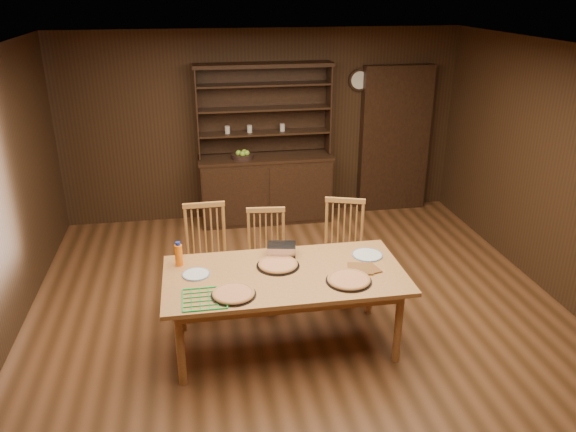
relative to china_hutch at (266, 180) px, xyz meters
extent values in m
plane|color=brown|center=(0.00, -2.75, -0.60)|extent=(6.00, 6.00, 0.00)
plane|color=beige|center=(0.00, -2.75, 2.00)|extent=(6.00, 6.00, 0.00)
plane|color=#321F10|center=(0.00, 0.25, 0.70)|extent=(5.50, 0.00, 5.50)
cube|color=black|center=(0.00, -0.01, -0.15)|extent=(1.80, 0.50, 0.90)
cube|color=black|center=(0.00, -0.01, 0.32)|extent=(1.84, 0.52, 0.04)
cube|color=black|center=(0.00, 0.22, 0.95)|extent=(1.80, 0.02, 1.20)
cube|color=black|center=(-0.89, 0.07, 0.95)|extent=(0.02, 0.32, 1.20)
cube|color=black|center=(0.89, 0.07, 0.95)|extent=(0.02, 0.32, 1.20)
cube|color=black|center=(0.00, 0.07, 1.55)|extent=(1.84, 0.34, 0.05)
cylinder|color=#B1A896|center=(-0.50, 0.07, 0.72)|extent=(0.07, 0.07, 0.10)
cylinder|color=#B1A896|center=(-0.20, 0.07, 0.72)|extent=(0.07, 0.07, 0.10)
cube|color=black|center=(1.90, 0.15, 0.45)|extent=(1.00, 0.18, 2.10)
cylinder|color=black|center=(1.35, 0.21, 1.30)|extent=(0.30, 0.04, 0.30)
cylinder|color=silver|center=(1.35, 0.18, 1.30)|extent=(0.24, 0.01, 0.24)
cube|color=#B87B3F|center=(-0.24, -3.03, 0.13)|extent=(2.13, 1.07, 0.04)
cylinder|color=#B87B3F|center=(-1.18, -3.44, -0.24)|extent=(0.07, 0.07, 0.71)
cylinder|color=#B87B3F|center=(-1.18, -2.62, -0.24)|extent=(0.07, 0.07, 0.71)
cylinder|color=#B87B3F|center=(0.70, -3.44, -0.24)|extent=(0.07, 0.07, 0.71)
cylinder|color=#B87B3F|center=(0.70, -2.62, -0.24)|extent=(0.07, 0.07, 0.71)
cube|color=#A37537|center=(-0.90, -2.22, -0.14)|extent=(0.46, 0.44, 0.04)
cylinder|color=#A37537|center=(-1.06, -2.38, -0.38)|extent=(0.04, 0.04, 0.44)
cylinder|color=#A37537|center=(-1.07, -2.06, -0.38)|extent=(0.04, 0.04, 0.44)
cylinder|color=#A37537|center=(-0.72, -2.37, -0.38)|extent=(0.04, 0.04, 0.44)
cylinder|color=#A37537|center=(-0.73, -2.05, -0.38)|extent=(0.04, 0.04, 0.44)
cube|color=#A37537|center=(-0.90, -2.04, 0.47)|extent=(0.43, 0.04, 0.05)
cube|color=#A37537|center=(-0.30, -2.27, -0.17)|extent=(0.46, 0.44, 0.04)
cylinder|color=#A37537|center=(-0.47, -2.40, -0.39)|extent=(0.04, 0.04, 0.41)
cylinder|color=#A37537|center=(-0.44, -2.10, -0.39)|extent=(0.04, 0.04, 0.41)
cylinder|color=#A37537|center=(-0.15, -2.43, -0.39)|extent=(0.04, 0.04, 0.41)
cylinder|color=#A37537|center=(-0.12, -2.14, -0.39)|extent=(0.04, 0.04, 0.41)
cube|color=#A37537|center=(-0.28, -2.10, 0.40)|extent=(0.40, 0.08, 0.05)
cube|color=#A37537|center=(0.50, -2.28, -0.14)|extent=(0.55, 0.54, 0.04)
cylinder|color=#A37537|center=(0.29, -2.38, -0.38)|extent=(0.04, 0.04, 0.43)
cylinder|color=#A37537|center=(0.39, -2.08, -0.38)|extent=(0.04, 0.04, 0.43)
cylinder|color=#A37537|center=(0.60, -2.49, -0.38)|extent=(0.04, 0.04, 0.43)
cylinder|color=#A37537|center=(0.71, -2.19, -0.38)|extent=(0.04, 0.04, 0.43)
cube|color=#A37537|center=(0.55, -2.12, 0.45)|extent=(0.41, 0.17, 0.05)
cylinder|color=black|center=(-0.72, -3.33, 0.16)|extent=(0.38, 0.38, 0.01)
cylinder|color=tan|center=(-0.72, -3.33, 0.17)|extent=(0.35, 0.35, 0.02)
torus|color=#C07D45|center=(-0.72, -3.33, 0.17)|extent=(0.35, 0.35, 0.03)
cylinder|color=black|center=(0.28, -3.27, 0.16)|extent=(0.40, 0.40, 0.01)
cylinder|color=tan|center=(0.28, -3.27, 0.17)|extent=(0.37, 0.37, 0.02)
torus|color=#C07D45|center=(0.28, -3.27, 0.17)|extent=(0.38, 0.38, 0.03)
cylinder|color=black|center=(-0.28, -2.88, 0.16)|extent=(0.39, 0.39, 0.01)
cylinder|color=tan|center=(-0.28, -2.88, 0.17)|extent=(0.35, 0.35, 0.02)
torus|color=#C07D45|center=(-0.28, -2.88, 0.17)|extent=(0.36, 0.36, 0.03)
cylinder|color=silver|center=(-1.01, -2.93, 0.16)|extent=(0.24, 0.24, 0.01)
torus|color=#305991|center=(-1.01, -2.93, 0.16)|extent=(0.24, 0.24, 0.01)
cylinder|color=silver|center=(0.59, -2.82, 0.16)|extent=(0.29, 0.29, 0.01)
torus|color=#305991|center=(0.59, -2.82, 0.16)|extent=(0.29, 0.29, 0.01)
cube|color=silver|center=(-0.21, -2.66, 0.21)|extent=(0.30, 0.24, 0.11)
cylinder|color=orange|center=(-1.16, -2.71, 0.26)|extent=(0.07, 0.07, 0.20)
cylinder|color=#1327A0|center=(-1.16, -2.71, 0.37)|extent=(0.04, 0.04, 0.03)
cube|color=red|center=(0.50, -3.09, 0.16)|extent=(0.24, 0.24, 0.02)
cube|color=red|center=(0.45, -3.07, 0.16)|extent=(0.27, 0.27, 0.02)
cylinder|color=black|center=(-0.32, -0.06, 0.37)|extent=(0.29, 0.29, 0.06)
sphere|color=#97C835|center=(-0.37, -0.06, 0.42)|extent=(0.08, 0.08, 0.08)
sphere|color=#97C835|center=(-0.29, -0.03, 0.42)|extent=(0.08, 0.08, 0.08)
sphere|color=#97C835|center=(-0.32, -0.11, 0.42)|extent=(0.08, 0.08, 0.08)
sphere|color=#97C835|center=(-0.26, -0.08, 0.42)|extent=(0.08, 0.08, 0.08)
camera|label=1|loc=(-0.96, -7.37, 2.53)|focal=35.00mm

